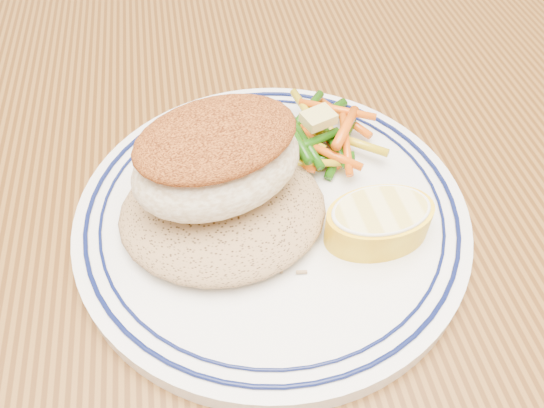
{
  "coord_description": "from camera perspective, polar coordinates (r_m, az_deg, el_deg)",
  "views": [
    {
      "loc": [
        -0.02,
        -0.22,
        1.05
      ],
      "look_at": [
        0.02,
        0.01,
        0.77
      ],
      "focal_mm": 35.0,
      "sensor_mm": 36.0,
      "label": 1
    }
  ],
  "objects": [
    {
      "name": "lemon_wedge",
      "position": [
        0.35,
        11.4,
        -1.79
      ],
      "size": [
        0.07,
        0.07,
        0.03
      ],
      "color": "yellow",
      "rests_on": "plate"
    },
    {
      "name": "rice_pilaf",
      "position": [
        0.35,
        -5.32,
        -0.29
      ],
      "size": [
        0.14,
        0.12,
        0.03
      ],
      "primitive_type": "ellipsoid",
      "color": "#96744B",
      "rests_on": "plate"
    },
    {
      "name": "fish_fillet",
      "position": [
        0.33,
        -5.93,
        4.98
      ],
      "size": [
        0.13,
        0.11,
        0.06
      ],
      "color": "#EEE2C4",
      "rests_on": "rice_pilaf"
    },
    {
      "name": "plate",
      "position": [
        0.37,
        0.0,
        -1.06
      ],
      "size": [
        0.27,
        0.27,
        0.02
      ],
      "color": "white",
      "rests_on": "dining_table"
    },
    {
      "name": "vegetable_pile",
      "position": [
        0.4,
        4.83,
        7.18
      ],
      "size": [
        0.11,
        0.09,
        0.03
      ],
      "color": "gold",
      "rests_on": "plate"
    },
    {
      "name": "dining_table",
      "position": [
        0.45,
        -2.87,
        -10.75
      ],
      "size": [
        1.5,
        0.9,
        0.75
      ],
      "color": "#4A2A0E",
      "rests_on": "ground"
    },
    {
      "name": "butter_pat",
      "position": [
        0.38,
        5.02,
        9.21
      ],
      "size": [
        0.03,
        0.02,
        0.01
      ],
      "primitive_type": "cube",
      "rotation": [
        0.0,
        0.0,
        0.35
      ],
      "color": "#D4C568",
      "rests_on": "vegetable_pile"
    }
  ]
}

